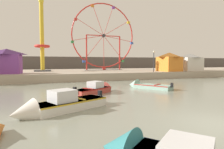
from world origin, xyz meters
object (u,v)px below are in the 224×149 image
object	(u,v)px
drop_tower_yellow_tower	(42,43)
carnival_booth_purple_stall	(7,61)
motorboat_white_red_stripe	(56,106)
ferris_wheel_red_frame	(104,37)
motorboat_faded_red	(98,89)
carnival_booth_white_ticket	(190,62)
carnival_booth_orange_canopy	(169,62)
promenade_lamp_near	(154,58)
motorboat_seafoam	(145,86)

from	to	relation	value
drop_tower_yellow_tower	carnival_booth_purple_stall	bearing A→B (deg)	-126.91
motorboat_white_red_stripe	ferris_wheel_red_frame	distance (m)	29.90
motorboat_faded_red	drop_tower_yellow_tower	distance (m)	21.09
drop_tower_yellow_tower	carnival_booth_white_ticket	xyz separation A→B (m)	(26.70, -6.77, -3.35)
ferris_wheel_red_frame	carnival_booth_orange_canopy	size ratio (longest dim) A/B	3.32
promenade_lamp_near	motorboat_white_red_stripe	bearing A→B (deg)	-134.66
drop_tower_yellow_tower	promenade_lamp_near	distance (m)	19.74
carnival_booth_purple_stall	promenade_lamp_near	distance (m)	22.27
drop_tower_yellow_tower	carnival_booth_orange_canopy	xyz separation A→B (m)	(21.49, -7.41, -3.32)
motorboat_seafoam	drop_tower_yellow_tower	distance (m)	21.86
motorboat_white_red_stripe	carnival_booth_orange_canopy	world-z (taller)	carnival_booth_orange_canopy
carnival_booth_purple_stall	carnival_booth_white_ticket	world-z (taller)	carnival_booth_purple_stall
drop_tower_yellow_tower	promenade_lamp_near	xyz separation A→B (m)	(17.53, -8.66, -2.73)
motorboat_white_red_stripe	carnival_booth_orange_canopy	xyz separation A→B (m)	(20.38, 17.86, 2.51)
motorboat_white_red_stripe	ferris_wheel_red_frame	world-z (taller)	ferris_wheel_red_frame
motorboat_seafoam	motorboat_white_red_stripe	bearing A→B (deg)	95.45
drop_tower_yellow_tower	carnival_booth_orange_canopy	bearing A→B (deg)	-19.02
motorboat_faded_red	ferris_wheel_red_frame	xyz separation A→B (m)	(6.92, 21.19, 7.68)
carnival_booth_purple_stall	promenade_lamp_near	bearing A→B (deg)	-3.22
ferris_wheel_red_frame	carnival_booth_orange_canopy	xyz separation A→B (m)	(9.60, -8.95, -5.14)
motorboat_seafoam	carnival_booth_white_ticket	bearing A→B (deg)	-86.18
motorboat_seafoam	carnival_booth_purple_stall	xyz separation A→B (m)	(-15.11, 12.10, 2.71)
motorboat_faded_red	carnival_booth_orange_canopy	distance (m)	20.71
carnival_booth_purple_stall	motorboat_faded_red	bearing A→B (deg)	-51.42
drop_tower_yellow_tower	carnival_booth_white_ticket	distance (m)	27.75
motorboat_seafoam	promenade_lamp_near	size ratio (longest dim) A/B	1.39
motorboat_faded_red	ferris_wheel_red_frame	bearing A→B (deg)	37.12
motorboat_seafoam	carnival_booth_white_ticket	distance (m)	20.00
motorboat_white_red_stripe	carnival_booth_white_ticket	distance (m)	31.68
carnival_booth_white_ticket	promenade_lamp_near	distance (m)	9.39
ferris_wheel_red_frame	carnival_booth_purple_stall	size ratio (longest dim) A/B	3.34
motorboat_white_red_stripe	drop_tower_yellow_tower	xyz separation A→B (m)	(-1.11, 25.27, 5.83)
drop_tower_yellow_tower	promenade_lamp_near	bearing A→B (deg)	-26.28
motorboat_white_red_stripe	carnival_booth_orange_canopy	bearing A→B (deg)	-164.68
carnival_booth_white_ticket	drop_tower_yellow_tower	bearing A→B (deg)	164.29
carnival_booth_white_ticket	promenade_lamp_near	bearing A→B (deg)	-169.87
ferris_wheel_red_frame	carnival_booth_white_ticket	world-z (taller)	ferris_wheel_red_frame
carnival_booth_purple_stall	carnival_booth_orange_canopy	distance (m)	26.11
ferris_wheel_red_frame	drop_tower_yellow_tower	size ratio (longest dim) A/B	1.07
motorboat_seafoam	carnival_booth_purple_stall	world-z (taller)	carnival_booth_purple_stall
carnival_booth_purple_stall	carnival_booth_orange_canopy	xyz separation A→B (m)	(26.08, -1.29, -0.07)
carnival_booth_orange_canopy	motorboat_white_red_stripe	bearing A→B (deg)	-142.44
carnival_booth_white_ticket	carnival_booth_orange_canopy	size ratio (longest dim) A/B	1.07
motorboat_white_red_stripe	motorboat_seafoam	xyz separation A→B (m)	(9.40, 7.05, -0.13)
drop_tower_yellow_tower	promenade_lamp_near	world-z (taller)	drop_tower_yellow_tower
ferris_wheel_red_frame	carnival_booth_white_ticket	bearing A→B (deg)	-29.31
motorboat_faded_red	carnival_booth_orange_canopy	world-z (taller)	carnival_booth_orange_canopy
ferris_wheel_red_frame	motorboat_faded_red	bearing A→B (deg)	-108.09
motorboat_seafoam	carnival_booth_orange_canopy	bearing A→B (deg)	-76.89
motorboat_seafoam	drop_tower_yellow_tower	xyz separation A→B (m)	(-10.51, 18.21, 5.96)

